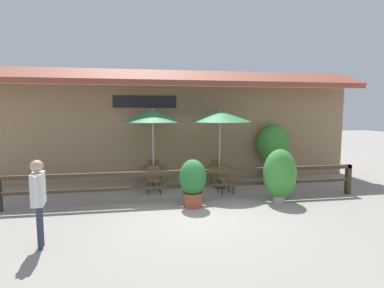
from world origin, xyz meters
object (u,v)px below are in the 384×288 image
dining_table_near (154,171)px  potted_plant_corner_fern (280,174)px  chair_middle_wallside (215,169)px  potted_plant_broad_leaf (273,146)px  dining_table_middle (219,171)px  patio_umbrella_near (153,116)px  pedestrian (38,192)px  chair_near_streetside (154,178)px  potted_plant_tall_tropical (193,181)px  patio_umbrella_middle (220,116)px  chair_middle_streetside (225,178)px  chair_near_wallside (155,170)px

dining_table_near → potted_plant_corner_fern: (3.55, -2.24, 0.24)m
chair_middle_wallside → potted_plant_corner_fern: bearing=108.8°
dining_table_near → potted_plant_broad_leaf: potted_plant_broad_leaf is taller
potted_plant_broad_leaf → dining_table_middle: bearing=-157.8°
patio_umbrella_near → pedestrian: size_ratio=1.58×
chair_near_streetside → chair_middle_wallside: 2.57m
dining_table_middle → potted_plant_tall_tropical: bearing=-123.1°
patio_umbrella_middle → chair_middle_streetside: patio_umbrella_middle is taller
chair_near_streetside → patio_umbrella_near: bearing=84.8°
chair_near_wallside → potted_plant_tall_tropical: (0.92, -2.93, 0.21)m
patio_umbrella_near → chair_near_wallside: bearing=84.7°
chair_middle_streetside → potted_plant_corner_fern: potted_plant_corner_fern is taller
dining_table_near → pedestrian: bearing=-119.0°
patio_umbrella_near → dining_table_near: bearing=0.0°
patio_umbrella_near → patio_umbrella_middle: size_ratio=1.00×
chair_middle_wallside → pedestrian: (-4.65, -4.69, 0.61)m
patio_umbrella_near → potted_plant_tall_tropical: size_ratio=2.06×
chair_middle_streetside → potted_plant_broad_leaf: potted_plant_broad_leaf is taller
chair_near_wallside → pedestrian: bearing=76.3°
chair_middle_streetside → chair_middle_wallside: bearing=82.7°
potted_plant_tall_tropical → chair_middle_wallside: bearing=64.1°
patio_umbrella_near → dining_table_middle: size_ratio=3.04×
chair_near_wallside → potted_plant_corner_fern: bearing=152.5°
chair_middle_wallside → dining_table_middle: bearing=81.8°
chair_near_streetside → chair_near_wallside: same height
dining_table_near → potted_plant_broad_leaf: size_ratio=0.42×
potted_plant_broad_leaf → pedestrian: 8.60m
chair_middle_streetside → potted_plant_corner_fern: size_ratio=0.56×
potted_plant_tall_tropical → potted_plant_corner_fern: potted_plant_corner_fern is taller
patio_umbrella_middle → potted_plant_tall_tropical: patio_umbrella_middle is taller
patio_umbrella_near → dining_table_near: size_ratio=3.04×
patio_umbrella_middle → dining_table_middle: patio_umbrella_middle is taller
chair_near_wallside → dining_table_middle: (2.21, -0.96, 0.09)m
potted_plant_tall_tropical → potted_plant_corner_fern: (2.57, 0.01, 0.11)m
pedestrian → potted_plant_broad_leaf: bearing=116.0°
dining_table_middle → potted_plant_broad_leaf: 2.70m
patio_umbrella_middle → potted_plant_corner_fern: bearing=-56.8°
dining_table_middle → potted_plant_corner_fern: potted_plant_corner_fern is taller
dining_table_near → potted_plant_tall_tropical: size_ratio=0.68×
dining_table_near → potted_plant_corner_fern: bearing=-32.2°
dining_table_near → chair_near_streetside: size_ratio=1.02×
dining_table_near → potted_plant_broad_leaf: bearing=8.6°
dining_table_near → chair_middle_wallside: 2.34m
dining_table_middle → chair_near_streetside: bearing=-170.0°
patio_umbrella_middle → potted_plant_broad_leaf: patio_umbrella_middle is taller
dining_table_middle → potted_plant_tall_tropical: (-1.29, -1.97, 0.13)m
chair_middle_streetside → pedestrian: bearing=-150.7°
chair_near_wallside → potted_plant_corner_fern: 4.56m
dining_table_near → pedestrian: 4.89m
patio_umbrella_near → chair_middle_wallside: (2.29, 0.45, -1.99)m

